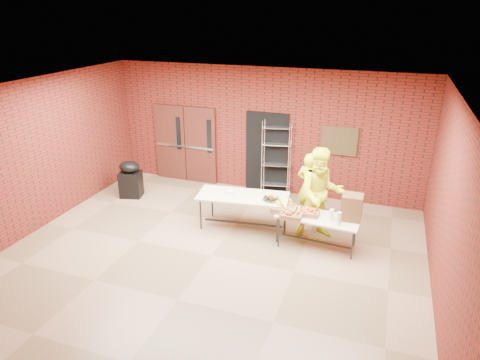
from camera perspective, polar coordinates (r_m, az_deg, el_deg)
name	(u,v)px	position (r m, az deg, el deg)	size (l,w,h in m)	color
room	(209,180)	(7.80, -4.12, -0.01)	(8.08, 7.08, 3.28)	brown
double_doors	(186,144)	(11.80, -7.26, 4.79)	(1.78, 0.12, 2.10)	#3F1912
dark_doorway	(267,153)	(11.02, 3.58, 3.65)	(1.10, 0.06, 2.10)	black
bronze_plaque	(339,141)	(10.54, 13.11, 5.10)	(0.85, 0.04, 0.70)	#3C2E18
wire_rack	(276,159)	(10.85, 4.84, 2.86)	(0.71, 0.24, 1.94)	silver
table_left	(243,198)	(9.15, 0.39, -2.44)	(2.02, 1.05, 0.79)	beige
table_right	(318,219)	(8.66, 10.35, -5.16)	(1.68, 0.81, 0.67)	beige
basket_bananas	(284,209)	(8.71, 5.90, -3.83)	(0.49, 0.38, 0.15)	olive
basket_oranges	(309,212)	(8.65, 9.13, -4.28)	(0.41, 0.32, 0.13)	olive
basket_apples	(291,215)	(8.49, 6.85, -4.67)	(0.41, 0.32, 0.13)	olive
muffin_tray	(271,198)	(8.92, 4.22, -2.40)	(0.38, 0.38, 0.09)	#144B16
napkin_box	(229,192)	(9.20, -1.46, -1.64)	(0.18, 0.12, 0.06)	silver
coffee_dispenser	(352,207)	(8.57, 14.68, -3.52)	(0.39, 0.35, 0.51)	#54391C
cup_stack_front	(332,215)	(8.49, 12.13, -4.57)	(0.08, 0.08, 0.23)	silver
cup_stack_mid	(339,219)	(8.35, 13.03, -5.03)	(0.09, 0.09, 0.26)	silver
cup_stack_back	(331,215)	(8.53, 12.03, -4.53)	(0.07, 0.07, 0.21)	silver
covered_grill	(130,179)	(11.19, -14.40, 0.13)	(0.61, 0.55, 0.95)	black
volunteer_woman	(309,187)	(9.65, 9.15, -0.93)	(0.58, 0.38, 1.60)	yellow
volunteer_man	(321,194)	(8.91, 10.72, -1.79)	(0.95, 0.74, 1.95)	yellow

